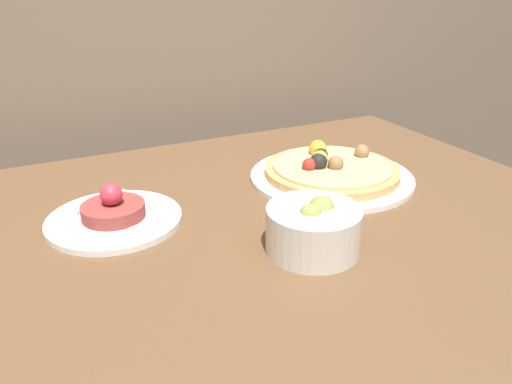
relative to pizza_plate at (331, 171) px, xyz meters
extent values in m
cube|color=brown|center=(-0.22, -0.10, -0.03)|extent=(1.19, 0.89, 0.03)
cylinder|color=brown|center=(0.31, 0.29, -0.41)|extent=(0.06, 0.06, 0.72)
cylinder|color=white|center=(0.00, 0.00, -0.01)|extent=(0.32, 0.32, 0.01)
cylinder|color=tan|center=(0.00, 0.00, 0.00)|extent=(0.26, 0.26, 0.02)
cylinder|color=#E0C684|center=(0.00, 0.00, 0.01)|extent=(0.23, 0.23, 0.01)
sphere|color=gold|center=(0.01, 0.06, 0.03)|extent=(0.04, 0.04, 0.04)
sphere|color=gold|center=(-0.02, 0.01, 0.02)|extent=(0.03, 0.03, 0.03)
sphere|color=#B22D23|center=(0.02, 0.07, 0.02)|extent=(0.02, 0.02, 0.02)
sphere|color=#B22D23|center=(-0.05, 0.00, 0.02)|extent=(0.03, 0.03, 0.03)
sphere|color=black|center=(-0.03, 0.00, 0.03)|extent=(0.03, 0.03, 0.03)
sphere|color=black|center=(0.00, 0.03, 0.02)|extent=(0.03, 0.03, 0.03)
sphere|color=#997047|center=(0.00, -0.02, 0.02)|extent=(0.03, 0.03, 0.03)
sphere|color=#997047|center=(0.08, 0.01, 0.02)|extent=(0.03, 0.03, 0.03)
cylinder|color=white|center=(-0.42, 0.00, -0.01)|extent=(0.22, 0.22, 0.01)
cylinder|color=#933D38|center=(-0.42, 0.00, 0.01)|extent=(0.10, 0.10, 0.02)
sphere|color=#E0384C|center=(-0.42, 0.00, 0.03)|extent=(0.04, 0.04, 0.04)
cube|color=white|center=(-0.34, 0.00, 0.00)|extent=(0.04, 0.02, 0.01)
cube|color=white|center=(-0.40, 0.08, 0.00)|extent=(0.03, 0.04, 0.01)
cube|color=white|center=(-0.48, 0.05, 0.00)|extent=(0.04, 0.04, 0.01)
cube|color=white|center=(-0.48, -0.05, 0.00)|extent=(0.04, 0.04, 0.01)
cube|color=white|center=(-0.40, -0.08, 0.00)|extent=(0.03, 0.04, 0.01)
cylinder|color=silver|center=(-0.18, -0.22, 0.02)|extent=(0.14, 0.14, 0.07)
sphere|color=#8EA34C|center=(-0.19, -0.22, 0.05)|extent=(0.03, 0.03, 0.03)
sphere|color=#8EA34C|center=(-0.16, -0.21, 0.05)|extent=(0.04, 0.04, 0.04)
sphere|color=#668E42|center=(-0.18, -0.22, 0.04)|extent=(0.03, 0.03, 0.03)
camera|label=1|loc=(-0.53, -0.75, 0.36)|focal=35.00mm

